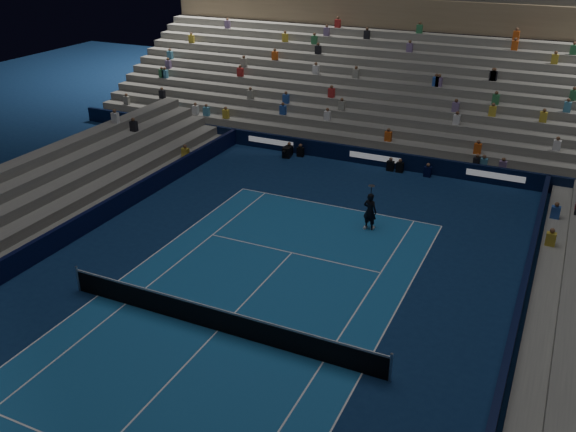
{
  "coord_description": "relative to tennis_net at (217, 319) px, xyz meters",
  "views": [
    {
      "loc": [
        10.04,
        -15.53,
        13.36
      ],
      "look_at": [
        0.0,
        6.0,
        2.0
      ],
      "focal_mm": 38.54,
      "sensor_mm": 36.0,
      "label": 1
    }
  ],
  "objects": [
    {
      "name": "tennis_net",
      "position": [
        0.0,
        0.0,
        0.0
      ],
      "size": [
        12.9,
        0.1,
        1.1
      ],
      "color": "#B2B2B7",
      "rests_on": "ground"
    },
    {
      "name": "court_surface",
      "position": [
        0.0,
        0.0,
        -0.5
      ],
      "size": [
        10.97,
        23.77,
        0.01
      ],
      "primitive_type": "cube",
      "color": "#1A5792",
      "rests_on": "ground"
    },
    {
      "name": "sponsor_barrier_west",
      "position": [
        -9.7,
        0.0,
        -0.0
      ],
      "size": [
        0.25,
        37.0,
        1.0
      ],
      "primitive_type": "cube",
      "color": "black",
      "rests_on": "ground"
    },
    {
      "name": "ground",
      "position": [
        0.0,
        0.0,
        -0.5
      ],
      "size": [
        90.0,
        90.0,
        0.0
      ],
      "primitive_type": "plane",
      "color": "#0C2248",
      "rests_on": "ground"
    },
    {
      "name": "broadcast_camera",
      "position": [
        -5.44,
        17.5,
        -0.17
      ],
      "size": [
        0.56,
        0.98,
        0.64
      ],
      "color": "black",
      "rests_on": "ground"
    },
    {
      "name": "tennis_player",
      "position": [
        2.35,
        10.16,
        0.42
      ],
      "size": [
        0.74,
        0.55,
        1.85
      ],
      "primitive_type": "imported",
      "rotation": [
        0.0,
        0.0,
        2.98
      ],
      "color": "black",
      "rests_on": "ground"
    },
    {
      "name": "sponsor_barrier_far",
      "position": [
        0.0,
        18.5,
        -0.0
      ],
      "size": [
        44.0,
        0.25,
        1.0
      ],
      "primitive_type": "cube",
      "color": "black",
      "rests_on": "ground"
    },
    {
      "name": "sponsor_barrier_east",
      "position": [
        9.7,
        0.0,
        -0.0
      ],
      "size": [
        0.25,
        37.0,
        1.0
      ],
      "primitive_type": "cube",
      "color": "black",
      "rests_on": "ground"
    },
    {
      "name": "grandstand_main",
      "position": [
        0.0,
        27.9,
        2.87
      ],
      "size": [
        44.0,
        15.2,
        11.2
      ],
      "color": "slate",
      "rests_on": "ground"
    }
  ]
}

